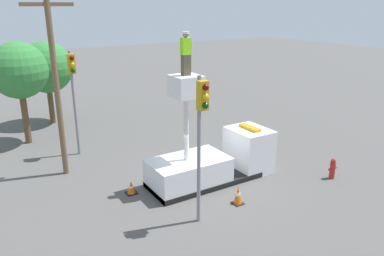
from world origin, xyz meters
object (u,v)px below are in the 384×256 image
(fire_hydrant, at_px, (332,169))
(utility_pole, at_px, (56,81))
(traffic_light_pole, at_px, (201,123))
(traffic_cone_rear, at_px, (131,188))
(bucket_truck, at_px, (213,160))
(tree_left_bg, at_px, (19,71))
(traffic_light_across, at_px, (73,83))
(worker, at_px, (186,54))
(tree_right_bg, at_px, (47,68))
(traffic_cone_curbside, at_px, (238,195))

(fire_hydrant, distance_m, utility_pole, 13.37)
(traffic_light_pole, relative_size, traffic_cone_rear, 9.74)
(bucket_truck, height_order, traffic_light_pole, traffic_light_pole)
(utility_pole, bearing_deg, tree_left_bg, 98.28)
(bucket_truck, bearing_deg, fire_hydrant, -30.72)
(traffic_light_across, distance_m, utility_pole, 2.44)
(worker, bearing_deg, traffic_light_across, 115.26)
(tree_right_bg, xyz_separation_m, utility_pole, (-1.32, -8.83, 0.69))
(bucket_truck, bearing_deg, traffic_light_pole, -132.02)
(bucket_truck, height_order, traffic_cone_curbside, bucket_truck)
(fire_hydrant, relative_size, tree_right_bg, 0.18)
(traffic_light_pole, height_order, utility_pole, utility_pole)
(traffic_light_pole, relative_size, utility_pole, 0.66)
(fire_hydrant, relative_size, tree_left_bg, 0.17)
(traffic_light_across, relative_size, utility_pole, 0.67)
(worker, height_order, traffic_cone_rear, worker)
(tree_left_bg, xyz_separation_m, tree_right_bg, (2.12, 3.33, -0.44))
(traffic_cone_curbside, distance_m, tree_left_bg, 14.21)
(traffic_cone_rear, distance_m, utility_pole, 5.89)
(worker, relative_size, traffic_cone_curbside, 2.25)
(bucket_truck, relative_size, worker, 3.49)
(traffic_light_pole, relative_size, tree_right_bg, 1.00)
(bucket_truck, distance_m, traffic_light_pole, 4.76)
(fire_hydrant, bearing_deg, utility_pole, 145.59)
(traffic_light_pole, relative_size, traffic_cone_curbside, 7.18)
(worker, distance_m, traffic_cone_curbside, 6.15)
(traffic_light_across, height_order, tree_right_bg, traffic_light_across)
(bucket_truck, xyz_separation_m, tree_left_bg, (-6.48, 9.83, 3.31))
(traffic_cone_curbside, bearing_deg, utility_pole, 127.96)
(bucket_truck, height_order, tree_left_bg, tree_left_bg)
(traffic_light_pole, relative_size, tree_left_bg, 0.94)
(traffic_cone_rear, distance_m, tree_right_bg, 12.94)
(traffic_cone_rear, bearing_deg, fire_hydrant, -22.64)
(traffic_cone_rear, bearing_deg, utility_pole, 117.54)
(worker, bearing_deg, utility_pole, 134.41)
(traffic_light_across, xyz_separation_m, tree_right_bg, (0.07, 6.82, -0.12))
(traffic_light_across, relative_size, traffic_cone_rear, 9.83)
(traffic_light_across, distance_m, fire_hydrant, 13.52)
(traffic_cone_rear, height_order, traffic_cone_curbside, traffic_cone_curbside)
(bucket_truck, height_order, fire_hydrant, bucket_truck)
(bucket_truck, relative_size, traffic_cone_rear, 10.68)
(fire_hydrant, xyz_separation_m, traffic_cone_rear, (-8.64, 3.60, -0.22))
(traffic_light_across, relative_size, fire_hydrant, 5.61)
(traffic_cone_curbside, bearing_deg, bucket_truck, 79.99)
(traffic_light_across, height_order, utility_pole, utility_pole)
(bucket_truck, height_order, utility_pole, utility_pole)
(fire_hydrant, xyz_separation_m, traffic_cone_curbside, (-5.26, 0.46, -0.12))
(traffic_cone_rear, bearing_deg, bucket_truck, -10.86)
(tree_right_bg, bearing_deg, bucket_truck, -71.67)
(fire_hydrant, distance_m, traffic_cone_curbside, 5.28)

